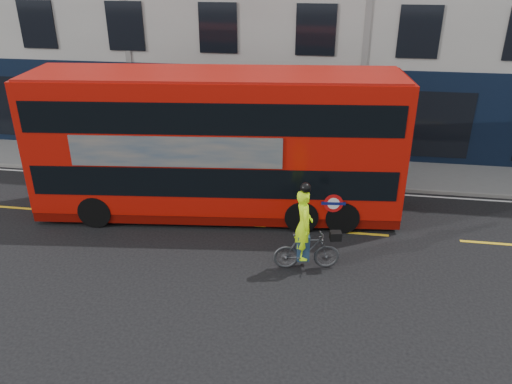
# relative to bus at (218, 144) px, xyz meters

# --- Properties ---
(ground) EXTENTS (120.00, 120.00, 0.00)m
(ground) POSITION_rel_bus_xyz_m (4.84, -2.35, -2.50)
(ground) COLOR black
(ground) RESTS_ON ground
(pavement) EXTENTS (60.00, 3.00, 0.12)m
(pavement) POSITION_rel_bus_xyz_m (4.84, 4.15, -2.44)
(pavement) COLOR slate
(pavement) RESTS_ON ground
(kerb) EXTENTS (60.00, 0.12, 0.13)m
(kerb) POSITION_rel_bus_xyz_m (4.84, 2.65, -2.44)
(kerb) COLOR slate
(kerb) RESTS_ON ground
(road_edge_line) EXTENTS (58.00, 0.10, 0.01)m
(road_edge_line) POSITION_rel_bus_xyz_m (4.84, 2.35, -2.50)
(road_edge_line) COLOR silver
(road_edge_line) RESTS_ON ground
(lane_dashes) EXTENTS (58.00, 0.12, 0.01)m
(lane_dashes) POSITION_rel_bus_xyz_m (4.84, -0.85, -2.50)
(lane_dashes) COLOR yellow
(lane_dashes) RESTS_ON ground
(bus) EXTENTS (12.30, 3.97, 4.88)m
(bus) POSITION_rel_bus_xyz_m (0.00, 0.00, 0.00)
(bus) COLOR #BE1107
(bus) RESTS_ON ground
(cyclist) EXTENTS (1.96, 0.87, 2.69)m
(cyclist) POSITION_rel_bus_xyz_m (3.16, -3.10, -1.58)
(cyclist) COLOR #444649
(cyclist) RESTS_ON ground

